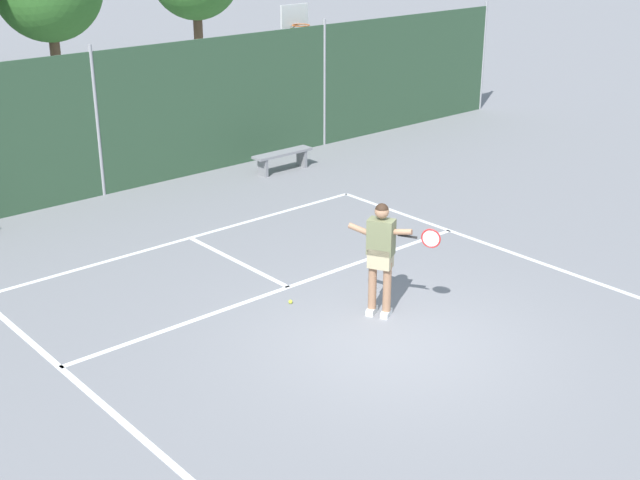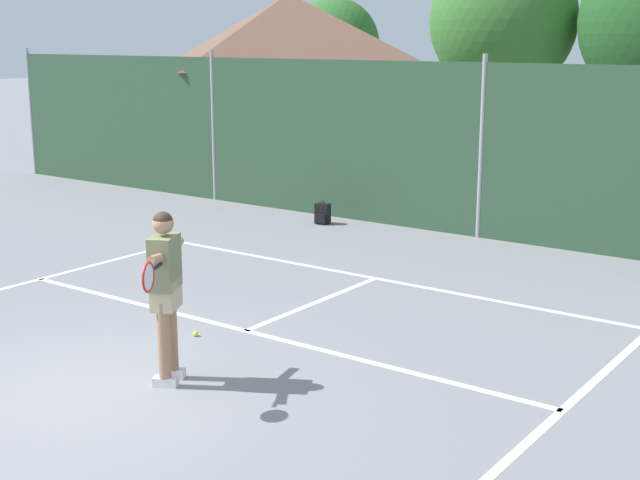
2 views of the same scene
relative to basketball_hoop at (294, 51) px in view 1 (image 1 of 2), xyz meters
name	(u,v)px [view 1 (image 1 of 2)]	position (x,y,z in m)	size (l,w,h in m)	color
ground_plane	(393,340)	(-6.56, -10.31, -2.31)	(120.00, 120.00, 0.00)	gray
court_markings	(363,325)	(-6.56, -9.66, -2.31)	(8.30, 11.10, 0.01)	white
chainlink_fence	(97,125)	(-6.56, -1.31, -0.73)	(26.09, 0.09, 3.30)	#2D4C33
basketball_hoop	(294,51)	(0.00, 0.00, 0.00)	(0.90, 0.67, 3.55)	yellow
tennis_player	(382,250)	(-6.13, -9.59, -1.20)	(0.78, 1.26, 1.85)	silver
tennis_ball	(290,302)	(-6.93, -8.35, -2.28)	(0.07, 0.07, 0.07)	#CCE033
courtside_bench	(283,157)	(-2.43, -2.51, -1.95)	(1.60, 0.36, 0.48)	gray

